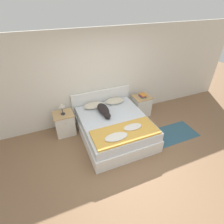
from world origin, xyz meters
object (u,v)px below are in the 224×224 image
Objects in this scene: nightstand_right at (141,106)px; pillow_right at (115,101)px; bed at (115,128)px; nightstand_left at (65,124)px; pillow_left at (94,105)px; dog at (104,110)px; book_stack at (142,95)px; table_lamp at (61,105)px.

pillow_right is (-0.86, 0.09, 0.32)m from nightstand_right.
nightstand_left is at bearing 150.97° from bed.
pillow_left and pillow_right have the same top height.
nightstand_left is 2.34m from nightstand_right.
nightstand_right is 0.81× the size of dog.
nightstand_left is (-1.17, 0.65, 0.04)m from bed.
book_stack is at bearing -6.34° from pillow_right.
pillow_right reaches higher than nightstand_left.
pillow_right is 0.73× the size of dog.
bed is 1.34m from nightstand_right.
nightstand_right is 1.83× the size of table_lamp.
nightstand_right is 0.92m from pillow_right.
book_stack reaches higher than pillow_left.
dog is at bearing -168.32° from book_stack.
nightstand_right is (2.34, 0.00, 0.00)m from nightstand_left.
pillow_left is at bearing 180.00° from pillow_right.
table_lamp is at bearing -175.81° from pillow_right.
book_stack reaches higher than pillow_right.
pillow_right is at bearing 173.87° from nightstand_right.
pillow_left is 0.73× the size of dog.
table_lamp is at bearing -172.74° from pillow_left.
dog is at bearing -15.32° from nightstand_left.
nightstand_right is at bearing 29.03° from bed.
nightstand_right is 1.40m from dog.
pillow_left is 0.40m from dog.
book_stack is at bearing 0.34° from table_lamp.
bed is at bearing -67.15° from dog.
book_stack is at bearing -0.08° from nightstand_left.
dog reaches higher than bed.
table_lamp is at bearing 151.62° from bed.
bed is at bearing -66.90° from pillow_left.
bed is 3.02× the size of nightstand_left.
table_lamp reaches higher than bed.
book_stack reaches higher than bed.
nightstand_left is 1.11m from dog.
pillow_right is (0.32, 0.74, 0.35)m from bed.
bed is 3.35× the size of pillow_left.
dog is (0.16, -0.37, 0.03)m from pillow_left.
pillow_left is at bearing 7.26° from table_lamp.
nightstand_left is 1.00× the size of nightstand_right.
bed is 1.34m from nightstand_left.
pillow_right is 1.65× the size of table_lamp.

